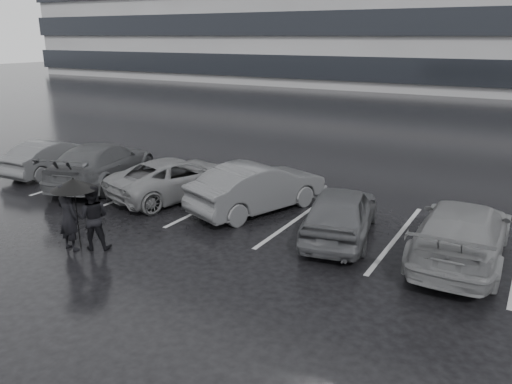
{
  "coord_description": "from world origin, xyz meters",
  "views": [
    {
      "loc": [
        6.22,
        -9.57,
        4.95
      ],
      "look_at": [
        0.08,
        1.0,
        1.1
      ],
      "focal_mm": 35.0,
      "sensor_mm": 36.0,
      "label": 1
    }
  ],
  "objects_px": {
    "car_west_b": "(177,178)",
    "pedestrian_left": "(68,217)",
    "car_west_c": "(102,163)",
    "car_west_d": "(53,157)",
    "car_east": "(462,232)",
    "car_west_a": "(258,187)",
    "car_main": "(341,212)",
    "pedestrian_right": "(93,218)"
  },
  "relations": [
    {
      "from": "car_main",
      "to": "car_west_a",
      "type": "height_order",
      "value": "car_west_a"
    },
    {
      "from": "pedestrian_left",
      "to": "car_west_b",
      "type": "bearing_deg",
      "value": -80.89
    },
    {
      "from": "car_east",
      "to": "car_main",
      "type": "bearing_deg",
      "value": 0.91
    },
    {
      "from": "car_west_c",
      "to": "car_west_a",
      "type": "bearing_deg",
      "value": 166.29
    },
    {
      "from": "car_west_c",
      "to": "car_west_d",
      "type": "height_order",
      "value": "car_west_c"
    },
    {
      "from": "car_west_b",
      "to": "pedestrian_right",
      "type": "bearing_deg",
      "value": 117.61
    },
    {
      "from": "car_west_c",
      "to": "pedestrian_left",
      "type": "relative_size",
      "value": 2.99
    },
    {
      "from": "car_west_a",
      "to": "pedestrian_right",
      "type": "xyz_separation_m",
      "value": [
        -2.03,
        -4.38,
        0.08
      ]
    },
    {
      "from": "pedestrian_left",
      "to": "pedestrian_right",
      "type": "bearing_deg",
      "value": -139.43
    },
    {
      "from": "car_west_b",
      "to": "pedestrian_left",
      "type": "bearing_deg",
      "value": 111.18
    },
    {
      "from": "car_east",
      "to": "car_west_b",
      "type": "bearing_deg",
      "value": -4.35
    },
    {
      "from": "car_west_a",
      "to": "car_west_c",
      "type": "xyz_separation_m",
      "value": [
        -6.05,
        -0.28,
        0.01
      ]
    },
    {
      "from": "car_west_d",
      "to": "car_west_c",
      "type": "bearing_deg",
      "value": 174.82
    },
    {
      "from": "pedestrian_right",
      "to": "car_west_a",
      "type": "bearing_deg",
      "value": -147.26
    },
    {
      "from": "car_east",
      "to": "pedestrian_left",
      "type": "height_order",
      "value": "pedestrian_left"
    },
    {
      "from": "car_main",
      "to": "car_east",
      "type": "xyz_separation_m",
      "value": [
        2.88,
        0.11,
        0.01
      ]
    },
    {
      "from": "car_main",
      "to": "car_west_d",
      "type": "bearing_deg",
      "value": -14.21
    },
    {
      "from": "car_main",
      "to": "car_west_c",
      "type": "distance_m",
      "value": 8.89
    },
    {
      "from": "car_west_b",
      "to": "car_east",
      "type": "bearing_deg",
      "value": -166.97
    },
    {
      "from": "car_west_a",
      "to": "pedestrian_left",
      "type": "height_order",
      "value": "pedestrian_left"
    },
    {
      "from": "car_west_b",
      "to": "car_east",
      "type": "height_order",
      "value": "car_east"
    },
    {
      "from": "car_west_c",
      "to": "car_east",
      "type": "relative_size",
      "value": 1.06
    },
    {
      "from": "pedestrian_left",
      "to": "pedestrian_right",
      "type": "relative_size",
      "value": 1.05
    },
    {
      "from": "pedestrian_left",
      "to": "car_west_d",
      "type": "bearing_deg",
      "value": -31.9
    },
    {
      "from": "car_west_a",
      "to": "car_east",
      "type": "distance_m",
      "value": 5.73
    },
    {
      "from": "car_main",
      "to": "car_west_c",
      "type": "height_order",
      "value": "car_west_c"
    },
    {
      "from": "car_east",
      "to": "pedestrian_right",
      "type": "xyz_separation_m",
      "value": [
        -7.74,
        -3.79,
        0.11
      ]
    },
    {
      "from": "car_west_b",
      "to": "pedestrian_left",
      "type": "relative_size",
      "value": 2.69
    },
    {
      "from": "car_west_c",
      "to": "pedestrian_left",
      "type": "height_order",
      "value": "pedestrian_left"
    },
    {
      "from": "car_west_a",
      "to": "car_west_b",
      "type": "height_order",
      "value": "car_west_a"
    },
    {
      "from": "car_west_d",
      "to": "pedestrian_left",
      "type": "relative_size",
      "value": 2.3
    },
    {
      "from": "car_main",
      "to": "car_west_d",
      "type": "xyz_separation_m",
      "value": [
        -11.51,
        0.47,
        -0.05
      ]
    },
    {
      "from": "car_main",
      "to": "car_west_d",
      "type": "height_order",
      "value": "car_main"
    },
    {
      "from": "car_west_b",
      "to": "car_east",
      "type": "relative_size",
      "value": 0.95
    },
    {
      "from": "car_west_b",
      "to": "car_west_c",
      "type": "bearing_deg",
      "value": 18.77
    },
    {
      "from": "pedestrian_right",
      "to": "car_main",
      "type": "bearing_deg",
      "value": -175.26
    },
    {
      "from": "car_west_d",
      "to": "pedestrian_left",
      "type": "bearing_deg",
      "value": 139.98
    },
    {
      "from": "car_main",
      "to": "car_west_b",
      "type": "bearing_deg",
      "value": -17.54
    },
    {
      "from": "car_west_a",
      "to": "car_east",
      "type": "relative_size",
      "value": 0.92
    },
    {
      "from": "pedestrian_left",
      "to": "car_east",
      "type": "bearing_deg",
      "value": -149.26
    },
    {
      "from": "car_west_a",
      "to": "car_west_c",
      "type": "bearing_deg",
      "value": 22.51
    },
    {
      "from": "car_west_c",
      "to": "pedestrian_right",
      "type": "relative_size",
      "value": 3.13
    }
  ]
}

